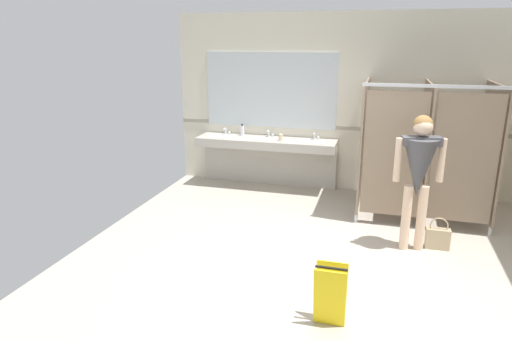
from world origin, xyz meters
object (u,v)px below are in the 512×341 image
at_px(person_standing, 419,167).
at_px(soap_dispenser, 242,130).
at_px(handbag, 438,238).
at_px(wet_floor_sign, 330,295).
at_px(paper_cup, 281,137).

bearing_deg(person_standing, soap_dispenser, 144.35).
height_order(handbag, soap_dispenser, soap_dispenser).
distance_m(handbag, wet_floor_sign, 2.19).
height_order(person_standing, wet_floor_sign, person_standing).
height_order(handbag, paper_cup, paper_cup).
bearing_deg(handbag, soap_dispenser, 148.39).
relative_size(soap_dispenser, wet_floor_sign, 0.35).
bearing_deg(wet_floor_sign, person_standing, 66.69).
xyz_separation_m(person_standing, paper_cup, (-2.03, 1.75, -0.12)).
bearing_deg(wet_floor_sign, soap_dispenser, 117.70).
xyz_separation_m(paper_cup, wet_floor_sign, (1.25, -3.55, -0.61)).
relative_size(person_standing, soap_dispenser, 8.12).
height_order(soap_dispenser, wet_floor_sign, soap_dispenser).
height_order(soap_dispenser, paper_cup, soap_dispenser).
relative_size(soap_dispenser, paper_cup, 1.85).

